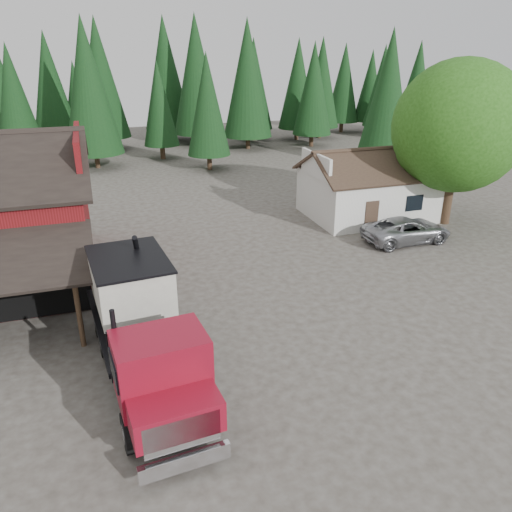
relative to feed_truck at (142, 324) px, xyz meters
name	(u,v)px	position (x,y,z in m)	size (l,w,h in m)	color
ground	(238,349)	(3.49, 0.61, -2.08)	(120.00, 120.00, 0.00)	#403B33
farmhouse	(369,192)	(16.49, 13.60, -0.41)	(8.60, 6.42, 4.65)	silver
deciduous_tree	(458,131)	(20.51, 10.58, 3.83)	(8.00, 8.00, 10.20)	#382619
conifer_backdrop	(133,150)	(3.49, 42.61, -2.08)	(76.00, 16.00, 16.00)	black
near_pine_b	(207,105)	(9.49, 30.61, 3.81)	(3.96, 3.96, 10.40)	#382619
near_pine_c	(388,92)	(25.49, 26.61, 4.81)	(4.84, 4.84, 12.40)	#382619
near_pine_d	(88,86)	(-0.51, 34.61, 5.31)	(5.28, 5.28, 13.40)	#382619
feed_truck	(142,324)	(0.00, 0.00, 0.00)	(3.56, 10.05, 4.45)	black
silver_car	(407,230)	(16.12, 8.46, -1.35)	(2.43, 5.27, 1.46)	#9D9EA4
equip_box	(149,352)	(0.21, 1.00, -1.78)	(0.70, 1.10, 0.60)	maroon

